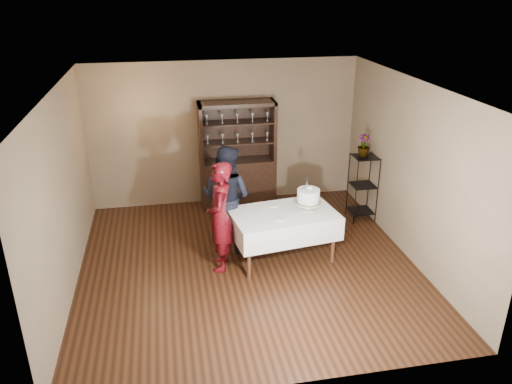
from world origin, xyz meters
The scene contains 14 objects.
floor centered at (0.00, 0.00, 0.00)m, with size 5.00×5.00×0.00m, color black.
ceiling centered at (0.00, 0.00, 2.70)m, with size 5.00×5.00×0.00m, color silver.
back_wall centered at (0.00, 2.50, 1.35)m, with size 5.00×0.02×2.70m, color brown.
wall_left centered at (-2.50, 0.00, 1.35)m, with size 0.02×5.00×2.70m, color brown.
wall_right centered at (2.50, 0.00, 1.35)m, with size 0.02×5.00×2.70m, color brown.
china_hutch centered at (0.20, 2.25, 0.66)m, with size 1.40×0.48×2.00m.
plant_etagere centered at (2.28, 1.20, 0.65)m, with size 0.42×0.42×1.20m.
cake_table centered at (0.57, 0.09, 0.60)m, with size 1.68×1.17×0.78m.
woman centered at (-0.40, 0.02, 0.83)m, with size 0.61×0.40×1.67m, color #370505.
man centered at (-0.23, 0.64, 0.85)m, with size 0.83×0.65×1.71m, color black.
cake centered at (0.95, 0.12, 0.99)m, with size 0.42×0.42×0.53m.
plate_near centered at (0.47, -0.10, 0.79)m, with size 0.18×0.18×0.01m, color silver.
plate_far centered at (0.46, 0.38, 0.79)m, with size 0.17×0.17×0.01m, color silver.
potted_plant centered at (2.25, 1.24, 1.38)m, with size 0.22×0.22×0.38m, color #486530.
Camera 1 is at (-1.10, -6.47, 4.00)m, focal length 35.00 mm.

